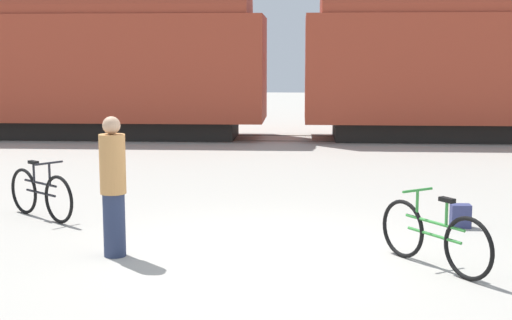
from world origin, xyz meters
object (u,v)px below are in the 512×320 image
person_in_tan (113,186)px  backpack (460,216)px  freight_train (285,51)px  bicycle_green (434,236)px  bicycle_black (41,194)px

person_in_tan → backpack: 5.02m
freight_train → person_in_tan: size_ratio=27.29×
bicycle_green → backpack: bearing=69.6°
freight_train → bicycle_green: freight_train is taller
bicycle_black → bicycle_green: bearing=-22.2°
freight_train → backpack: size_ratio=140.43×
freight_train → backpack: bearing=-75.8°
bicycle_black → backpack: (6.30, -0.19, -0.21)m
bicycle_black → person_in_tan: bearing=-50.0°
backpack → person_in_tan: bearing=-158.9°
freight_train → bicycle_black: (-3.49, -10.96, -2.25)m
person_in_tan → freight_train: bearing=-141.1°
freight_train → bicycle_green: bearing=-81.2°
bicycle_green → backpack: bicycle_green is taller
bicycle_black → bicycle_green: (5.54, -2.26, -0.00)m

